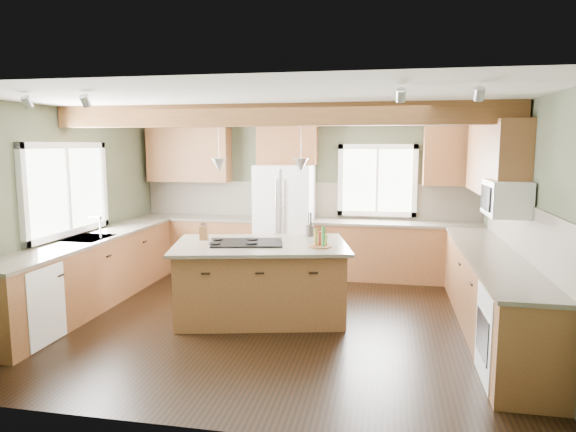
# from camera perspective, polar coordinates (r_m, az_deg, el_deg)

# --- Properties ---
(floor) EXTENTS (5.60, 5.60, 0.00)m
(floor) POSITION_cam_1_polar(r_m,az_deg,el_deg) (6.42, -1.46, -11.38)
(floor) COLOR black
(floor) RESTS_ON ground
(ceiling) EXTENTS (5.60, 5.60, 0.00)m
(ceiling) POSITION_cam_1_polar(r_m,az_deg,el_deg) (6.07, -1.55, 12.43)
(ceiling) COLOR silver
(ceiling) RESTS_ON wall_back
(wall_back) EXTENTS (5.60, 0.00, 5.60)m
(wall_back) POSITION_cam_1_polar(r_m,az_deg,el_deg) (8.55, 2.12, 2.42)
(wall_back) COLOR #414733
(wall_back) RESTS_ON ground
(wall_left) EXTENTS (0.00, 5.00, 5.00)m
(wall_left) POSITION_cam_1_polar(r_m,az_deg,el_deg) (7.25, -23.66, 0.75)
(wall_left) COLOR #414733
(wall_left) RESTS_ON ground
(wall_right) EXTENTS (0.00, 5.00, 5.00)m
(wall_right) POSITION_cam_1_polar(r_m,az_deg,el_deg) (6.15, 24.87, -0.51)
(wall_right) COLOR #414733
(wall_right) RESTS_ON ground
(ceiling_beam) EXTENTS (5.55, 0.26, 0.26)m
(ceiling_beam) POSITION_cam_1_polar(r_m,az_deg,el_deg) (6.16, -1.34, 11.15)
(ceiling_beam) COLOR #593319
(ceiling_beam) RESTS_ON ceiling
(soffit_trim) EXTENTS (5.55, 0.20, 0.10)m
(soffit_trim) POSITION_cam_1_polar(r_m,az_deg,el_deg) (8.43, 2.05, 10.78)
(soffit_trim) COLOR #593319
(soffit_trim) RESTS_ON ceiling
(backsplash_back) EXTENTS (5.58, 0.03, 0.58)m
(backsplash_back) POSITION_cam_1_polar(r_m,az_deg,el_deg) (8.55, 2.10, 1.81)
(backsplash_back) COLOR brown
(backsplash_back) RESTS_ON wall_back
(backsplash_right) EXTENTS (0.03, 3.70, 0.58)m
(backsplash_right) POSITION_cam_1_polar(r_m,az_deg,el_deg) (6.21, 24.58, -1.26)
(backsplash_right) COLOR brown
(backsplash_right) RESTS_ON wall_right
(base_cab_back_left) EXTENTS (2.02, 0.60, 0.88)m
(base_cab_back_left) POSITION_cam_1_polar(r_m,az_deg,el_deg) (8.85, -9.77, -3.13)
(base_cab_back_left) COLOR brown
(base_cab_back_left) RESTS_ON floor
(counter_back_left) EXTENTS (2.06, 0.64, 0.04)m
(counter_back_left) POSITION_cam_1_polar(r_m,az_deg,el_deg) (8.77, -9.84, -0.18)
(counter_back_left) COLOR #4A4136
(counter_back_left) RESTS_ON base_cab_back_left
(base_cab_back_right) EXTENTS (2.62, 0.60, 0.88)m
(base_cab_back_right) POSITION_cam_1_polar(r_m,az_deg,el_deg) (8.29, 12.01, -3.95)
(base_cab_back_right) COLOR brown
(base_cab_back_right) RESTS_ON floor
(counter_back_right) EXTENTS (2.66, 0.64, 0.04)m
(counter_back_right) POSITION_cam_1_polar(r_m,az_deg,el_deg) (8.21, 12.11, -0.80)
(counter_back_right) COLOR #4A4136
(counter_back_right) RESTS_ON base_cab_back_right
(base_cab_left) EXTENTS (0.60, 3.70, 0.88)m
(base_cab_left) POSITION_cam_1_polar(r_m,az_deg,el_deg) (7.28, -21.10, -5.98)
(base_cab_left) COLOR brown
(base_cab_left) RESTS_ON floor
(counter_left) EXTENTS (0.64, 3.74, 0.04)m
(counter_left) POSITION_cam_1_polar(r_m,az_deg,el_deg) (7.18, -21.29, -2.42)
(counter_left) COLOR #4A4136
(counter_left) RESTS_ON base_cab_left
(base_cab_right) EXTENTS (0.60, 3.70, 0.88)m
(base_cab_right) POSITION_cam_1_polar(r_m,az_deg,el_deg) (6.31, 21.63, -8.12)
(base_cab_right) COLOR brown
(base_cab_right) RESTS_ON floor
(counter_right) EXTENTS (0.64, 3.74, 0.04)m
(counter_right) POSITION_cam_1_polar(r_m,az_deg,el_deg) (6.20, 21.85, -4.03)
(counter_right) COLOR #4A4136
(counter_right) RESTS_ON base_cab_right
(upper_cab_back_left) EXTENTS (1.40, 0.35, 0.90)m
(upper_cab_back_left) POSITION_cam_1_polar(r_m,az_deg,el_deg) (8.88, -10.93, 6.69)
(upper_cab_back_left) COLOR brown
(upper_cab_back_left) RESTS_ON wall_back
(upper_cab_over_fridge) EXTENTS (0.96, 0.35, 0.70)m
(upper_cab_over_fridge) POSITION_cam_1_polar(r_m,az_deg,el_deg) (8.39, -0.08, 8.13)
(upper_cab_over_fridge) COLOR brown
(upper_cab_over_fridge) RESTS_ON wall_back
(upper_cab_right) EXTENTS (0.35, 2.20, 0.90)m
(upper_cab_right) POSITION_cam_1_polar(r_m,az_deg,el_deg) (6.94, 22.01, 5.93)
(upper_cab_right) COLOR brown
(upper_cab_right) RESTS_ON wall_right
(upper_cab_back_corner) EXTENTS (0.90, 0.35, 0.90)m
(upper_cab_back_corner) POSITION_cam_1_polar(r_m,az_deg,el_deg) (8.30, 17.94, 6.37)
(upper_cab_back_corner) COLOR brown
(upper_cab_back_corner) RESTS_ON wall_back
(window_left) EXTENTS (0.04, 1.60, 1.05)m
(window_left) POSITION_cam_1_polar(r_m,az_deg,el_deg) (7.26, -23.42, 2.75)
(window_left) COLOR white
(window_left) RESTS_ON wall_left
(window_back) EXTENTS (1.10, 0.04, 1.00)m
(window_back) POSITION_cam_1_polar(r_m,az_deg,el_deg) (8.41, 9.88, 3.92)
(window_back) COLOR white
(window_back) RESTS_ON wall_back
(sink) EXTENTS (0.50, 0.65, 0.03)m
(sink) POSITION_cam_1_polar(r_m,az_deg,el_deg) (7.18, -21.29, -2.38)
(sink) COLOR #262628
(sink) RESTS_ON counter_left
(faucet) EXTENTS (0.02, 0.02, 0.28)m
(faucet) POSITION_cam_1_polar(r_m,az_deg,el_deg) (7.06, -20.11, -1.29)
(faucet) COLOR #B2B2B7
(faucet) RESTS_ON sink
(dishwasher) EXTENTS (0.60, 0.60, 0.84)m
(dishwasher) POSITION_cam_1_polar(r_m,az_deg,el_deg) (6.25, -27.39, -8.70)
(dishwasher) COLOR white
(dishwasher) RESTS_ON floor
(oven) EXTENTS (0.60, 0.72, 0.84)m
(oven) POSITION_cam_1_polar(r_m,az_deg,el_deg) (5.10, 24.22, -12.20)
(oven) COLOR white
(oven) RESTS_ON floor
(microwave) EXTENTS (0.40, 0.70, 0.38)m
(microwave) POSITION_cam_1_polar(r_m,az_deg,el_deg) (6.03, 23.09, 1.83)
(microwave) COLOR white
(microwave) RESTS_ON wall_right
(pendant_left) EXTENTS (0.18, 0.18, 0.16)m
(pendant_left) POSITION_cam_1_polar(r_m,az_deg,el_deg) (6.23, -7.67, 5.62)
(pendant_left) COLOR #B2B2B7
(pendant_left) RESTS_ON ceiling
(pendant_right) EXTENTS (0.18, 0.18, 0.16)m
(pendant_right) POSITION_cam_1_polar(r_m,az_deg,el_deg) (6.21, 1.45, 5.69)
(pendant_right) COLOR #B2B2B7
(pendant_right) RESTS_ON ceiling
(refrigerator) EXTENTS (0.90, 0.74, 1.80)m
(refrigerator) POSITION_cam_1_polar(r_m,az_deg,el_deg) (8.28, -0.35, -0.54)
(refrigerator) COLOR white
(refrigerator) RESTS_ON floor
(island) EXTENTS (2.19, 1.61, 0.88)m
(island) POSITION_cam_1_polar(r_m,az_deg,el_deg) (6.43, -3.02, -7.27)
(island) COLOR brown
(island) RESTS_ON floor
(island_top) EXTENTS (2.35, 1.77, 0.04)m
(island_top) POSITION_cam_1_polar(r_m,az_deg,el_deg) (6.32, -3.05, -3.24)
(island_top) COLOR #4A4136
(island_top) RESTS_ON island
(cooktop) EXTENTS (0.96, 0.75, 0.02)m
(cooktop) POSITION_cam_1_polar(r_m,az_deg,el_deg) (6.32, -4.55, -2.98)
(cooktop) COLOR black
(cooktop) RESTS_ON island_top
(knife_block) EXTENTS (0.12, 0.09, 0.18)m
(knife_block) POSITION_cam_1_polar(r_m,az_deg,el_deg) (6.61, -9.33, -1.88)
(knife_block) COLOR brown
(knife_block) RESTS_ON island_top
(utensil_crock) EXTENTS (0.13, 0.13, 0.14)m
(utensil_crock) POSITION_cam_1_polar(r_m,az_deg,el_deg) (6.80, 2.45, -1.65)
(utensil_crock) COLOR #3B362F
(utensil_crock) RESTS_ON island_top
(bottle_tray) EXTENTS (0.29, 0.29, 0.24)m
(bottle_tray) POSITION_cam_1_polar(r_m,az_deg,el_deg) (6.08, 3.57, -2.37)
(bottle_tray) COLOR brown
(bottle_tray) RESTS_ON island_top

